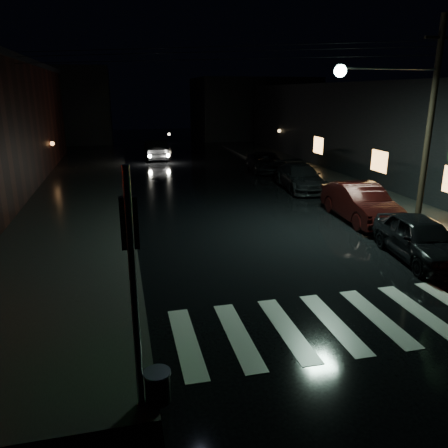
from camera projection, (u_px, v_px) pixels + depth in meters
ground at (244, 347)px, 9.59m from camera, size 120.00×120.00×0.00m
sidewalk_left at (68, 204)px, 21.49m from camera, size 6.00×44.00×0.15m
sidewalk_right at (345, 189)px, 24.83m from camera, size 4.00×44.00×0.15m
building_right at (414, 129)px, 29.27m from camera, size 10.00×40.00×6.00m
building_far_left at (45, 105)px, 48.09m from camera, size 14.00×10.00×8.00m
building_far_right at (253, 108)px, 53.58m from camera, size 14.00×10.00×7.00m
crosswalk at (355, 320)px, 10.73m from camera, size 9.00×3.00×0.01m
signal_pole_corner at (146, 331)px, 7.31m from camera, size 0.68×0.61×4.20m
utility_pole at (416, 113)px, 16.74m from camera, size 4.92×0.44×8.00m
parked_car_a at (421, 238)px, 14.42m from camera, size 2.31×4.51×1.47m
parked_car_b at (361, 203)px, 18.79m from camera, size 2.00×4.97×1.60m
parked_car_c at (300, 177)px, 24.93m from camera, size 2.44×5.11×1.44m
parked_car_d at (266, 162)px, 30.51m from camera, size 2.83×5.07×1.34m
oncoming_car at (156, 150)px, 36.25m from camera, size 1.68×4.71×1.55m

